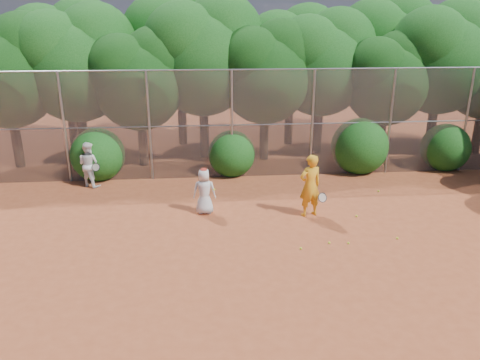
{
  "coord_description": "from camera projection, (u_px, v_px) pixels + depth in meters",
  "views": [
    {
      "loc": [
        -2.14,
        -10.81,
        5.86
      ],
      "look_at": [
        -1.0,
        2.5,
        1.1
      ],
      "focal_mm": 35.0,
      "sensor_mm": 36.0,
      "label": 1
    }
  ],
  "objects": [
    {
      "name": "player_yellow",
      "position": [
        310.0,
        186.0,
        14.09
      ],
      "size": [
        0.92,
        0.64,
        1.94
      ],
      "rotation": [
        0.0,
        0.0,
        3.42
      ],
      "color": "orange",
      "rests_on": "ground"
    },
    {
      "name": "bush_2",
      "position": [
        360.0,
        144.0,
        18.15
      ],
      "size": [
        2.2,
        2.2,
        2.2
      ],
      "primitive_type": "sphere",
      "color": "#114612",
      "rests_on": "ground"
    },
    {
      "name": "tree_12",
      "position": [
        385.0,
        44.0,
        21.85
      ],
      "size": [
        5.02,
        4.37,
        6.88
      ],
      "color": "black",
      "rests_on": "ground"
    },
    {
      "name": "tree_11",
      "position": [
        292.0,
        54.0,
        21.04
      ],
      "size": [
        4.64,
        4.03,
        6.35
      ],
      "color": "black",
      "rests_on": "ground"
    },
    {
      "name": "bush_0",
      "position": [
        98.0,
        152.0,
        17.38
      ],
      "size": [
        2.0,
        2.0,
        2.0
      ],
      "primitive_type": "sphere",
      "color": "#114612",
      "rests_on": "ground"
    },
    {
      "name": "tree_5",
      "position": [
        323.0,
        59.0,
        19.66
      ],
      "size": [
        4.51,
        3.92,
        6.17
      ],
      "color": "black",
      "rests_on": "ground"
    },
    {
      "name": "player_teen",
      "position": [
        204.0,
        191.0,
        14.33
      ],
      "size": [
        0.73,
        0.49,
        1.47
      ],
      "rotation": [
        0.0,
        0.0,
        3.09
      ],
      "color": "silver",
      "rests_on": "ground"
    },
    {
      "name": "tree_7",
      "position": [
        442.0,
        54.0,
        19.61
      ],
      "size": [
        4.77,
        4.14,
        6.53
      ],
      "color": "black",
      "rests_on": "ground"
    },
    {
      "name": "ball_3",
      "position": [
        397.0,
        238.0,
        12.86
      ],
      "size": [
        0.07,
        0.07,
        0.07
      ],
      "primitive_type": "sphere",
      "color": "#CCE128",
      "rests_on": "ground"
    },
    {
      "name": "tree_10",
      "position": [
        181.0,
        43.0,
        20.86
      ],
      "size": [
        5.15,
        4.48,
        7.06
      ],
      "color": "black",
      "rests_on": "ground"
    },
    {
      "name": "fence_back",
      "position": [
        256.0,
        123.0,
        17.22
      ],
      "size": [
        20.05,
        0.09,
        4.03
      ],
      "color": "gray",
      "rests_on": "ground"
    },
    {
      "name": "ball_2",
      "position": [
        301.0,
        248.0,
        12.3
      ],
      "size": [
        0.07,
        0.07,
        0.07
      ],
      "primitive_type": "sphere",
      "color": "#CCE128",
      "rests_on": "ground"
    },
    {
      "name": "tree_2",
      "position": [
        140.0,
        76.0,
        18.08
      ],
      "size": [
        3.99,
        3.47,
        5.47
      ],
      "color": "black",
      "rests_on": "ground"
    },
    {
      "name": "tree_0",
      "position": [
        6.0,
        68.0,
        17.75
      ],
      "size": [
        4.38,
        3.81,
        6.0
      ],
      "color": "black",
      "rests_on": "ground"
    },
    {
      "name": "tree_1",
      "position": [
        76.0,
        60.0,
        18.35
      ],
      "size": [
        4.64,
        4.03,
        6.35
      ],
      "color": "black",
      "rests_on": "ground"
    },
    {
      "name": "tree_9",
      "position": [
        65.0,
        51.0,
        20.37
      ],
      "size": [
        4.83,
        4.2,
        6.62
      ],
      "color": "black",
      "rests_on": "ground"
    },
    {
      "name": "tree_6",
      "position": [
        388.0,
        76.0,
        19.11
      ],
      "size": [
        3.86,
        3.36,
        5.29
      ],
      "color": "black",
      "rests_on": "ground"
    },
    {
      "name": "tree_3",
      "position": [
        204.0,
        52.0,
        18.95
      ],
      "size": [
        4.89,
        4.26,
        6.7
      ],
      "color": "black",
      "rests_on": "ground"
    },
    {
      "name": "player_white",
      "position": [
        89.0,
        164.0,
        16.59
      ],
      "size": [
        1.0,
        0.93,
        1.63
      ],
      "rotation": [
        0.0,
        0.0,
        2.61
      ],
      "color": "white",
      "rests_on": "ground"
    },
    {
      "name": "ball_5",
      "position": [
        378.0,
        191.0,
        16.28
      ],
      "size": [
        0.07,
        0.07,
        0.07
      ],
      "primitive_type": "sphere",
      "color": "#CCE128",
      "rests_on": "ground"
    },
    {
      "name": "ball_4",
      "position": [
        329.0,
        243.0,
        12.6
      ],
      "size": [
        0.07,
        0.07,
        0.07
      ],
      "primitive_type": "sphere",
      "color": "#CCE128",
      "rests_on": "ground"
    },
    {
      "name": "bush_3",
      "position": [
        446.0,
        145.0,
        18.48
      ],
      "size": [
        1.9,
        1.9,
        1.9
      ],
      "primitive_type": "sphere",
      "color": "#114612",
      "rests_on": "ground"
    },
    {
      "name": "bush_1",
      "position": [
        232.0,
        152.0,
        17.82
      ],
      "size": [
        1.8,
        1.8,
        1.8
      ],
      "primitive_type": "sphere",
      "color": "#114612",
      "rests_on": "ground"
    },
    {
      "name": "ground",
      "position": [
        286.0,
        250.0,
        12.29
      ],
      "size": [
        80.0,
        80.0,
        0.0
      ],
      "primitive_type": "plane",
      "color": "brown",
      "rests_on": "ground"
    },
    {
      "name": "ball_0",
      "position": [
        348.0,
        243.0,
        12.59
      ],
      "size": [
        0.07,
        0.07,
        0.07
      ],
      "primitive_type": "sphere",
      "color": "#CCE128",
      "rests_on": "ground"
    },
    {
      "name": "ball_1",
      "position": [
        357.0,
        216.0,
        14.27
      ],
      "size": [
        0.07,
        0.07,
        0.07
      ],
      "primitive_type": "sphere",
      "color": "#CCE128",
      "rests_on": "ground"
    },
    {
      "name": "tree_4",
      "position": [
        266.0,
        69.0,
        18.8
      ],
      "size": [
        4.19,
        3.64,
        5.73
      ],
      "color": "black",
      "rests_on": "ground"
    }
  ]
}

